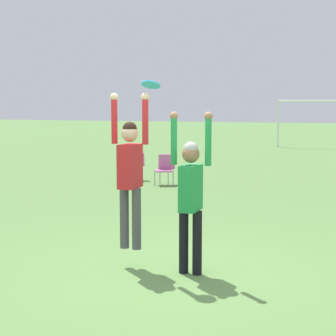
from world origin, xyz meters
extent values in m
plane|color=#608C47|center=(0.00, 0.00, 0.00)|extent=(120.00, 120.00, 0.00)
cylinder|color=#4C4C51|center=(-0.62, 0.06, 0.65)|extent=(0.12, 0.12, 0.80)
cylinder|color=#4C4C51|center=(-0.45, 0.06, 0.65)|extent=(0.12, 0.12, 0.80)
cube|color=red|center=(-0.54, 0.06, 1.34)|extent=(0.20, 0.39, 0.57)
sphere|color=beige|center=(-0.54, 0.06, 1.76)|extent=(0.22, 0.22, 0.22)
sphere|color=black|center=(-0.54, 0.06, 1.82)|extent=(0.19, 0.19, 0.19)
cylinder|color=red|center=(-0.75, 0.06, 1.93)|extent=(0.08, 0.08, 0.60)
sphere|color=beige|center=(-0.75, 0.06, 2.23)|extent=(0.10, 0.10, 0.10)
cylinder|color=red|center=(-0.32, 0.06, 1.93)|extent=(0.08, 0.08, 0.60)
sphere|color=beige|center=(-0.32, 0.06, 2.23)|extent=(0.10, 0.10, 0.10)
cylinder|color=black|center=(0.20, 0.05, 0.41)|extent=(0.12, 0.12, 0.81)
cylinder|color=black|center=(0.38, 0.05, 0.41)|extent=(0.12, 0.12, 0.81)
cube|color=green|center=(0.29, 0.05, 1.10)|extent=(0.20, 0.40, 0.57)
sphere|color=#9E704C|center=(0.29, 0.05, 1.52)|extent=(0.22, 0.22, 0.22)
sphere|color=#B7B2AD|center=(0.29, 0.05, 1.58)|extent=(0.19, 0.19, 0.19)
cylinder|color=green|center=(0.07, 0.05, 1.69)|extent=(0.08, 0.08, 0.61)
sphere|color=#9E704C|center=(0.07, 0.05, 1.99)|extent=(0.10, 0.10, 0.10)
cylinder|color=green|center=(0.51, 0.05, 1.69)|extent=(0.08, 0.08, 0.61)
sphere|color=#9E704C|center=(0.51, 0.05, 1.99)|extent=(0.10, 0.10, 0.10)
cylinder|color=#2D9EDB|center=(-0.25, 0.08, 2.38)|extent=(0.25, 0.24, 0.10)
cylinder|color=gray|center=(-4.13, 7.58, 0.20)|extent=(0.02, 0.02, 0.39)
cylinder|color=gray|center=(-3.73, 7.58, 0.20)|extent=(0.02, 0.02, 0.39)
cylinder|color=gray|center=(-4.13, 7.98, 0.20)|extent=(0.02, 0.02, 0.39)
cylinder|color=gray|center=(-3.73, 7.98, 0.20)|extent=(0.02, 0.02, 0.39)
cube|color=#C666A3|center=(-3.93, 7.78, 0.37)|extent=(0.56, 0.56, 0.04)
cube|color=#C666A3|center=(-3.93, 7.99, 0.59)|extent=(0.48, 0.20, 0.39)
cylinder|color=gray|center=(-3.00, 7.08, 0.20)|extent=(0.02, 0.02, 0.40)
cylinder|color=gray|center=(-2.62, 7.08, 0.20)|extent=(0.02, 0.02, 0.40)
cylinder|color=gray|center=(-3.00, 7.46, 0.20)|extent=(0.02, 0.02, 0.40)
cylinder|color=gray|center=(-2.62, 7.46, 0.20)|extent=(0.02, 0.02, 0.40)
cube|color=#C666A3|center=(-2.81, 7.27, 0.38)|extent=(0.60, 0.60, 0.04)
cube|color=#C666A3|center=(-2.81, 7.48, 0.61)|extent=(0.45, 0.29, 0.41)
cylinder|color=white|center=(-2.22, 21.87, 1.15)|extent=(0.10, 0.10, 2.30)
camera|label=1|loc=(2.44, -6.53, 2.13)|focal=60.00mm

